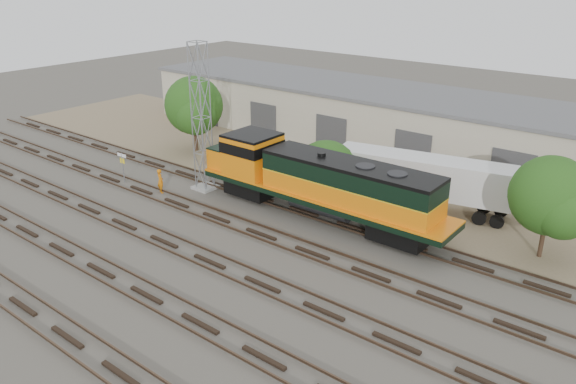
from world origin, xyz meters
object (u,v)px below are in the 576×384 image
Objects in this scene: locomotive at (317,181)px; worker at (160,181)px; semi_trailer at (426,177)px; signal_tower at (202,121)px.

worker is (-11.63, -3.75, -1.64)m from locomotive.
locomotive is at bearing -142.93° from semi_trailer.
locomotive is 1.52× the size of semi_trailer.
worker is at bearing -161.82° from semi_trailer.
signal_tower is 5.92× the size of worker.
signal_tower is 0.89× the size of semi_trailer.
semi_trailer is (5.10, 5.78, -0.22)m from locomotive.
semi_trailer is at bearing 48.57° from locomotive.
semi_trailer is (14.72, 6.91, -2.98)m from signal_tower.
signal_tower reaches higher than semi_trailer.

